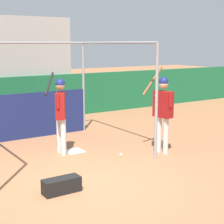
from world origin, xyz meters
TOP-DOWN VIEW (x-y plane):
  - ground_plane at (0.00, 0.00)m, footprint 60.00×60.00m
  - batting_cage at (0.24, 3.53)m, footprint 3.86×3.56m
  - home_plate at (0.77, 2.19)m, footprint 0.44×0.44m
  - player_batter at (0.42, 2.20)m, footprint 0.58×0.93m
  - player_waiting at (2.55, 0.89)m, footprint 0.52×0.78m
  - equipment_bag at (-0.67, -0.05)m, footprint 0.70×0.28m
  - baseball at (1.52, 1.19)m, footprint 0.07×0.07m

SIDE VIEW (x-z plane):
  - ground_plane at x=0.00m, z-range 0.00..0.00m
  - home_plate at x=0.77m, z-range 0.00..0.02m
  - baseball at x=1.52m, z-range 0.00..0.07m
  - equipment_bag at x=-0.67m, z-range 0.00..0.28m
  - player_batter at x=0.42m, z-range 0.16..2.14m
  - player_waiting at x=2.55m, z-range 0.10..2.24m
  - batting_cage at x=0.24m, z-range -0.20..2.55m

